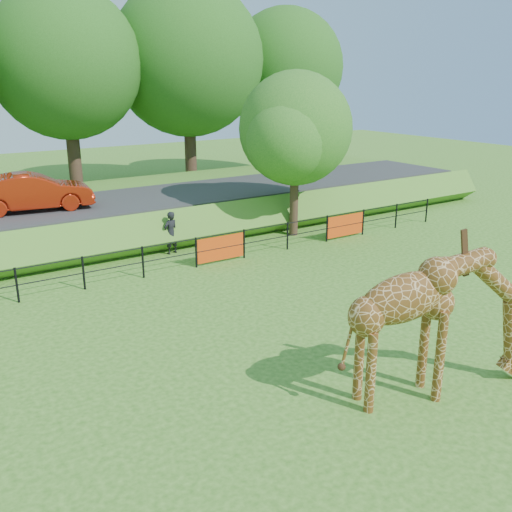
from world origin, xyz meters
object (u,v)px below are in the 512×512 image
object	(u,v)px
giraffe	(440,324)
visitor	(171,233)
car_red	(33,192)
tree_east	(297,133)

from	to	relation	value
giraffe	visitor	bearing A→B (deg)	107.84
car_red	tree_east	distance (m)	10.74
visitor	tree_east	bearing A→B (deg)	161.84
giraffe	car_red	bearing A→B (deg)	121.03
giraffe	tree_east	distance (m)	13.27
giraffe	car_red	distance (m)	16.83
giraffe	visitor	distance (m)	12.28
giraffe	tree_east	world-z (taller)	tree_east
car_red	visitor	bearing A→B (deg)	-127.57
visitor	tree_east	distance (m)	6.61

